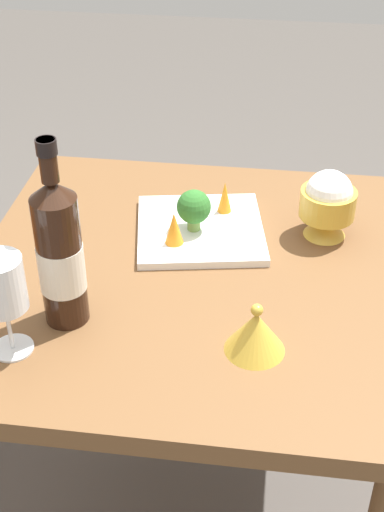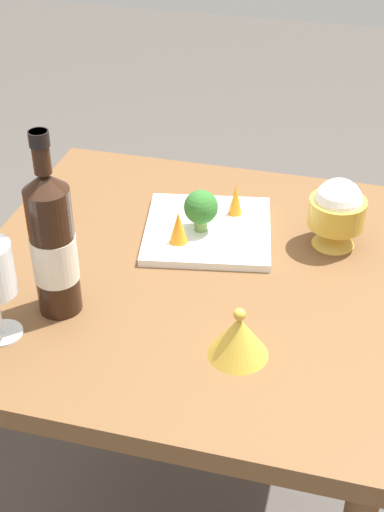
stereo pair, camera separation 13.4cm
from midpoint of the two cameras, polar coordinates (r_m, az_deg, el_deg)
ground_plane at (r=1.90m, az=2.15°, el=-19.57°), size 8.00×8.00×0.00m
dining_table at (r=1.42m, az=2.71°, el=-4.25°), size 0.83×0.83×0.74m
wine_bottle at (r=1.20m, az=-7.79°, el=0.83°), size 0.08×0.08×0.34m
rice_bowl at (r=1.43m, az=14.02°, el=3.32°), size 0.11×0.11×0.14m
rice_bowl_lid at (r=1.16m, az=7.02°, el=-6.43°), size 0.10×0.10×0.09m
serving_plate at (r=1.46m, az=3.97°, el=1.94°), size 0.29×0.29×0.02m
broccoli_floret at (r=1.42m, az=3.43°, el=3.71°), size 0.07×0.07×0.09m
carrot_garnish_left at (r=1.48m, az=6.05°, el=4.39°), size 0.03×0.03×0.07m
carrot_garnish_right at (r=1.39m, az=1.69°, el=2.21°), size 0.04×0.04×0.07m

